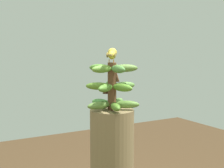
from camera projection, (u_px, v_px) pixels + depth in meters
banana_bunch at (112, 86)px, 1.89m from camera, size 0.30×0.30×0.26m
perched_bird at (112, 54)px, 1.88m from camera, size 0.18×0.14×0.08m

